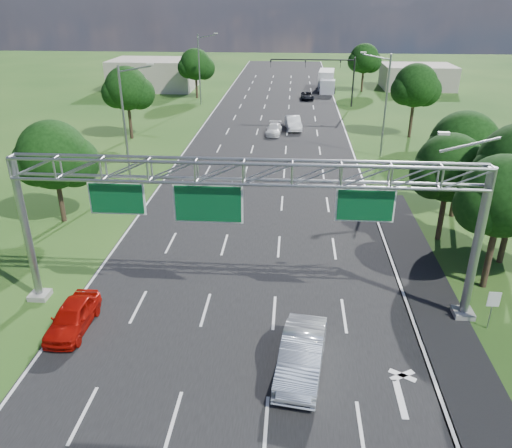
# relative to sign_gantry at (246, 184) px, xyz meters

# --- Properties ---
(ground) EXTENTS (220.00, 220.00, 0.00)m
(ground) POSITION_rel_sign_gantry_xyz_m (-0.33, 18.00, -6.89)
(ground) COLOR #1C4514
(ground) RESTS_ON ground
(road) EXTENTS (18.00, 180.00, 0.02)m
(road) POSITION_rel_sign_gantry_xyz_m (-0.33, 18.00, -6.89)
(road) COLOR black
(road) RESTS_ON ground
(road_flare) EXTENTS (3.00, 30.00, 0.02)m
(road_flare) POSITION_rel_sign_gantry_xyz_m (9.87, 2.00, -6.89)
(road_flare) COLOR black
(road_flare) RESTS_ON ground
(sign_gantry) EXTENTS (23.50, 1.00, 9.56)m
(sign_gantry) POSITION_rel_sign_gantry_xyz_m (0.00, 0.00, 0.00)
(sign_gantry) COLOR gray
(sign_gantry) RESTS_ON ground
(regulatory_sign) EXTENTS (0.60, 0.08, 2.10)m
(regulatory_sign) POSITION_rel_sign_gantry_xyz_m (12.07, -1.02, -5.38)
(regulatory_sign) COLOR gray
(regulatory_sign) RESTS_ON ground
(traffic_signal) EXTENTS (12.21, 0.24, 7.00)m
(traffic_signal) POSITION_rel_sign_gantry_xyz_m (7.15, 53.00, -1.72)
(traffic_signal) COLOR black
(traffic_signal) RESTS_ON ground
(streetlight_l_near) EXTENTS (2.97, 0.22, 10.16)m
(streetlight_l_near) POSITION_rel_sign_gantry_xyz_m (-11.63, 18.00, -1.31)
(streetlight_l_near) COLOR gray
(streetlight_l_near) RESTS_ON ground
(streetlight_l_far) EXTENTS (2.97, 0.22, 10.16)m
(streetlight_l_far) POSITION_rel_sign_gantry_xyz_m (-11.63, 53.00, -1.31)
(streetlight_l_far) COLOR gray
(streetlight_l_far) RESTS_ON ground
(streetlight_r_mid) EXTENTS (2.97, 0.22, 10.16)m
(streetlight_r_mid) POSITION_rel_sign_gantry_xyz_m (10.97, 28.00, -1.31)
(streetlight_r_mid) COLOR gray
(streetlight_r_mid) RESTS_ON ground
(tree_cluster_right) EXTENTS (9.91, 14.60, 8.68)m
(tree_cluster_right) POSITION_rel_sign_gantry_xyz_m (14.47, 7.19, -1.58)
(tree_cluster_right) COLOR #2D2116
(tree_cluster_right) RESTS_ON ground
(tree_verge_la) EXTENTS (5.76, 4.80, 7.40)m
(tree_verge_la) POSITION_rel_sign_gantry_xyz_m (-14.25, 10.04, -2.13)
(tree_verge_la) COLOR #2D2116
(tree_verge_la) RESTS_ON ground
(tree_verge_lb) EXTENTS (5.76, 4.80, 8.06)m
(tree_verge_lb) POSITION_rel_sign_gantry_xyz_m (-16.25, 33.04, -1.48)
(tree_verge_lb) COLOR #2D2116
(tree_verge_lb) RESTS_ON ground
(tree_verge_lc) EXTENTS (5.76, 4.80, 7.62)m
(tree_verge_lc) POSITION_rel_sign_gantry_xyz_m (-13.25, 58.04, -1.92)
(tree_verge_lc) COLOR #2D2116
(tree_verge_lc) RESTS_ON ground
(tree_verge_rd) EXTENTS (5.76, 4.80, 8.28)m
(tree_verge_rd) POSITION_rel_sign_gantry_xyz_m (15.75, 36.04, -1.26)
(tree_verge_rd) COLOR #2D2116
(tree_verge_rd) RESTS_ON ground
(tree_verge_re) EXTENTS (5.76, 4.80, 7.84)m
(tree_verge_re) POSITION_rel_sign_gantry_xyz_m (13.75, 66.04, -1.70)
(tree_verge_re) COLOR #2D2116
(tree_verge_re) RESTS_ON ground
(building_left) EXTENTS (14.00, 10.00, 5.00)m
(building_left) POSITION_rel_sign_gantry_xyz_m (-22.33, 66.00, -4.39)
(building_left) COLOR #AEA592
(building_left) RESTS_ON ground
(building_right) EXTENTS (12.00, 9.00, 4.00)m
(building_right) POSITION_rel_sign_gantry_xyz_m (23.67, 70.00, -4.89)
(building_right) COLOR #AEA592
(building_right) RESTS_ON ground
(red_coupe) EXTENTS (1.70, 4.17, 1.42)m
(red_coupe) POSITION_rel_sign_gantry_xyz_m (-8.33, -2.56, -6.18)
(red_coupe) COLOR #B51008
(red_coupe) RESTS_ON ground
(silver_sedan) EXTENTS (2.44, 5.33, 1.69)m
(silver_sedan) POSITION_rel_sign_gantry_xyz_m (2.82, -4.77, -6.05)
(silver_sedan) COLOR silver
(silver_sedan) RESTS_ON ground
(car_queue_a) EXTENTS (1.89, 4.21, 1.20)m
(car_queue_a) POSITION_rel_sign_gantry_xyz_m (-0.09, 36.10, -6.29)
(car_queue_a) COLOR white
(car_queue_a) RESTS_ON ground
(car_queue_b) EXTENTS (2.00, 4.15, 1.14)m
(car_queue_b) POSITION_rel_sign_gantry_xyz_m (4.28, 58.29, -6.32)
(car_queue_b) COLOR black
(car_queue_b) RESTS_ON ground
(car_queue_d) EXTENTS (2.27, 4.93, 1.57)m
(car_queue_d) POSITION_rel_sign_gantry_xyz_m (2.17, 38.68, -6.11)
(car_queue_d) COLOR white
(car_queue_d) RESTS_ON ground
(box_truck) EXTENTS (3.06, 8.80, 3.26)m
(box_truck) POSITION_rel_sign_gantry_xyz_m (7.67, 66.76, -5.33)
(box_truck) COLOR silver
(box_truck) RESTS_ON ground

